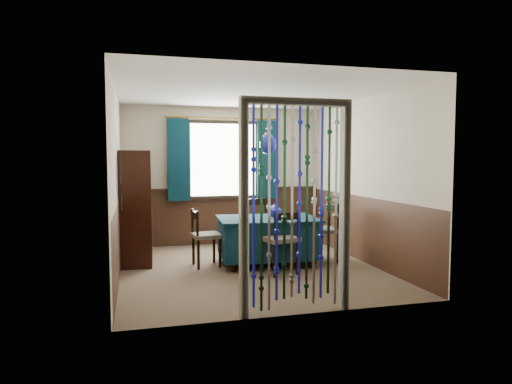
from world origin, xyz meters
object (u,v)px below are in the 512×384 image
object	(u,v)px
sideboard	(136,222)
bowl_shelf	(140,185)
chair_left	(204,236)
chair_near	(281,240)
chair_right	(324,230)
vase_table	(275,210)
chair_far	(257,225)
dining_table	(268,237)
vase_sideboard	(140,198)
pendant_lamp	(268,144)

from	to	relation	value
sideboard	bowl_shelf	size ratio (longest dim) A/B	7.99
chair_left	chair_near	bearing A→B (deg)	47.69
chair_right	bowl_shelf	bearing A→B (deg)	81.94
chair_right	vase_table	world-z (taller)	chair_right
chair_far	sideboard	distance (m)	1.90
chair_far	bowl_shelf	size ratio (longest dim) A/B	4.44
chair_near	chair_far	xyz separation A→B (m)	(-0.00, 1.28, 0.02)
dining_table	chair_far	bearing A→B (deg)	93.09
sideboard	vase_table	bearing A→B (deg)	-16.28
chair_far	chair_left	world-z (taller)	chair_far
chair_left	sideboard	size ratio (longest dim) A/B	0.50
chair_far	vase_sideboard	world-z (taller)	vase_sideboard
chair_left	dining_table	bearing A→B (deg)	77.63
chair_near	vase_sideboard	xyz separation A→B (m)	(-1.84, 1.68, 0.46)
chair_left	vase_table	size ratio (longest dim) A/B	4.28
bowl_shelf	chair_left	bearing A→B (deg)	-24.54
chair_near	chair_right	distance (m)	1.05
chair_far	chair_left	bearing A→B (deg)	31.82
chair_left	pendant_lamp	xyz separation A→B (m)	(0.93, -0.12, 1.35)
chair_left	vase_table	distance (m)	1.13
chair_near	bowl_shelf	size ratio (longest dim) A/B	4.21
chair_right	vase_sideboard	world-z (taller)	vase_sideboard
sideboard	vase_table	xyz separation A→B (m)	(2.03, -0.68, 0.21)
bowl_shelf	chair_near	bearing A→B (deg)	-31.45
chair_near	vase_table	bearing A→B (deg)	65.60
bowl_shelf	vase_table	bearing A→B (deg)	-12.03
dining_table	vase_table	xyz separation A→B (m)	(0.15, 0.11, 0.39)
vase_table	bowl_shelf	xyz separation A→B (m)	(-1.97, 0.42, 0.39)
chair_right	chair_left	bearing A→B (deg)	88.94
sideboard	vase_sideboard	bearing A→B (deg)	80.76
chair_left	bowl_shelf	distance (m)	1.23
dining_table	sideboard	size ratio (longest dim) A/B	0.90
vase_sideboard	chair_right	bearing A→B (deg)	-22.16
pendant_lamp	bowl_shelf	world-z (taller)	pendant_lamp
vase_sideboard	chair_left	bearing A→B (deg)	-47.12
sideboard	pendant_lamp	world-z (taller)	pendant_lamp
vase_table	chair_right	bearing A→B (deg)	-10.00
chair_near	chair_left	xyz separation A→B (m)	(-0.94, 0.72, -0.03)
vase_table	bowl_shelf	bearing A→B (deg)	167.97
chair_near	bowl_shelf	world-z (taller)	bowl_shelf
chair_far	vase_table	bearing A→B (deg)	104.19
bowl_shelf	sideboard	bearing A→B (deg)	102.90
dining_table	chair_far	world-z (taller)	chair_far
chair_far	chair_right	world-z (taller)	chair_far
vase_table	vase_sideboard	bearing A→B (deg)	153.66
chair_right	sideboard	size ratio (longest dim) A/B	0.53
pendant_lamp	vase_sideboard	xyz separation A→B (m)	(-1.83, 1.08, -0.86)
sideboard	vase_sideboard	size ratio (longest dim) A/B	9.25
dining_table	chair_near	xyz separation A→B (m)	(0.01, -0.60, 0.06)
dining_table	sideboard	bearing A→B (deg)	161.38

